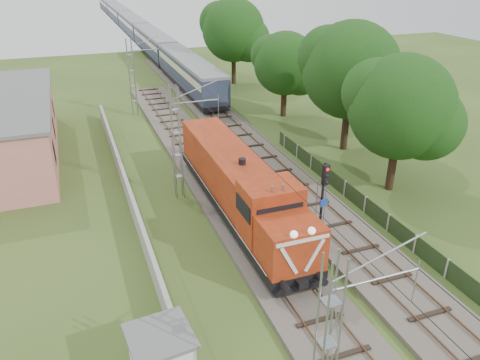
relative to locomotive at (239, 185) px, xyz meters
name	(u,v)px	position (x,y,z in m)	size (l,w,h in m)	color
ground	(292,289)	(0.00, -7.90, -2.30)	(140.00, 140.00, 0.00)	#33491B
track_main	(244,220)	(0.00, -0.90, -2.12)	(4.20, 70.00, 0.45)	#6B6054
track_side	(245,142)	(5.00, 12.10, -2.12)	(4.20, 80.00, 0.45)	#6B6054
catenary	(177,143)	(-2.95, 4.10, 1.75)	(3.31, 70.00, 8.00)	gray
boundary_wall	(129,195)	(-6.50, 4.10, -1.55)	(0.25, 40.00, 1.50)	#9E9E99
station_building	(1,128)	(-15.00, 16.10, 0.33)	(8.40, 20.40, 5.22)	tan
fence	(388,223)	(8.00, -4.90, -1.70)	(0.12, 32.00, 1.20)	black
locomotive	(239,185)	(0.00, 0.00, 0.00)	(3.10, 17.69, 4.49)	black
coach_rake	(132,25)	(5.00, 78.27, 0.26)	(3.10, 115.75, 3.58)	black
signal_post	(324,191)	(3.12, -5.03, 1.40)	(0.58, 0.46, 5.38)	black
relay_hut	(162,359)	(-7.40, -11.37, -1.04)	(2.65, 2.65, 2.50)	silver
tree_a	(402,108)	(11.79, -0.01, 3.82)	(7.57, 7.21, 9.81)	#3A2517
tree_b	(352,71)	(12.88, 8.03, 4.55)	(8.47, 8.07, 10.98)	#3A2517
tree_c	(286,64)	(11.88, 18.51, 3.17)	(6.77, 6.45, 8.77)	#3A2517
tree_d	(234,31)	(11.65, 33.60, 4.50)	(8.40, 8.00, 10.89)	#3A2517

